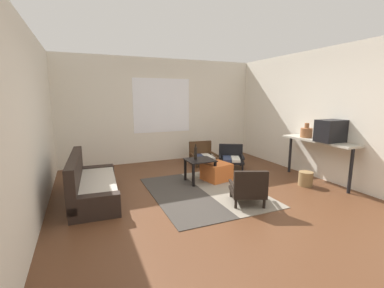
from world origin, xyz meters
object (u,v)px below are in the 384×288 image
object	(u,v)px
armchair_by_window	(203,155)
glass_bottle	(196,153)
couch	(91,186)
ottoman_orange	(216,172)
armchair_striped_foreground	(248,188)
wicker_basket	(306,179)
clay_vase	(306,132)
console_shelf	(318,145)
crt_television	(331,131)
armchair_corner	(231,157)
coffee_table	(200,165)

from	to	relation	value
armchair_by_window	glass_bottle	bearing A→B (deg)	-121.30
couch	ottoman_orange	xyz separation A→B (m)	(2.45, 0.05, -0.05)
armchair_striped_foreground	wicker_basket	size ratio (longest dim) A/B	2.56
armchair_by_window	clay_vase	distance (m)	2.51
armchair_striped_foreground	clay_vase	bearing A→B (deg)	21.23
console_shelf	ottoman_orange	bearing A→B (deg)	154.95
couch	crt_television	distance (m)	4.51
clay_vase	glass_bottle	bearing A→B (deg)	164.84
glass_bottle	wicker_basket	size ratio (longest dim) A/B	1.11
ottoman_orange	wicker_basket	xyz separation A→B (m)	(1.45, -0.99, -0.04)
armchair_by_window	armchair_corner	bearing A→B (deg)	-48.25
armchair_by_window	coffee_table	bearing A→B (deg)	-117.71
wicker_basket	ottoman_orange	bearing A→B (deg)	145.77
armchair_by_window	ottoman_orange	distance (m)	1.33
armchair_by_window	armchair_striped_foreground	world-z (taller)	armchair_striped_foreground
glass_bottle	armchair_by_window	bearing A→B (deg)	58.70
armchair_by_window	ottoman_orange	bearing A→B (deg)	-103.00
armchair_corner	glass_bottle	size ratio (longest dim) A/B	2.55
armchair_corner	crt_television	world-z (taller)	crt_television
couch	console_shelf	bearing A→B (deg)	-10.79
coffee_table	clay_vase	size ratio (longest dim) A/B	1.81
crt_television	clay_vase	xyz separation A→B (m)	(0.00, 0.58, -0.10)
clay_vase	armchair_corner	bearing A→B (deg)	129.31
armchair_corner	ottoman_orange	world-z (taller)	armchair_corner
couch	clay_vase	bearing A→B (deg)	-6.59
clay_vase	wicker_basket	bearing A→B (deg)	-131.92
console_shelf	armchair_striped_foreground	bearing A→B (deg)	-167.27
coffee_table	clay_vase	distance (m)	2.37
crt_television	coffee_table	bearing A→B (deg)	152.46
couch	glass_bottle	xyz separation A→B (m)	(2.01, 0.12, 0.37)
couch	crt_television	bearing A→B (deg)	-14.14
armchair_by_window	clay_vase	size ratio (longest dim) A/B	2.25
armchair_striped_foreground	glass_bottle	bearing A→B (deg)	102.47
armchair_striped_foreground	armchair_corner	xyz separation A→B (m)	(0.94, 2.05, -0.02)
armchair_striped_foreground	glass_bottle	xyz separation A→B (m)	(-0.31, 1.39, 0.33)
wicker_basket	clay_vase	bearing A→B (deg)	48.08
crt_television	glass_bottle	bearing A→B (deg)	152.20
coffee_table	glass_bottle	distance (m)	0.26
armchair_corner	clay_vase	xyz separation A→B (m)	(1.04, -1.28, 0.72)
armchair_corner	clay_vase	size ratio (longest dim) A/B	2.59
ottoman_orange	console_shelf	size ratio (longest dim) A/B	0.31
armchair_by_window	couch	bearing A→B (deg)	-153.95
couch	console_shelf	world-z (taller)	console_shelf
couch	coffee_table	distance (m)	2.08
couch	armchair_striped_foreground	xyz separation A→B (m)	(2.31, -1.27, 0.04)
ottoman_orange	glass_bottle	distance (m)	0.62
couch	glass_bottle	bearing A→B (deg)	3.54
coffee_table	armchair_corner	world-z (taller)	armchair_corner
wicker_basket	couch	bearing A→B (deg)	166.43
armchair_striped_foreground	glass_bottle	world-z (taller)	glass_bottle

